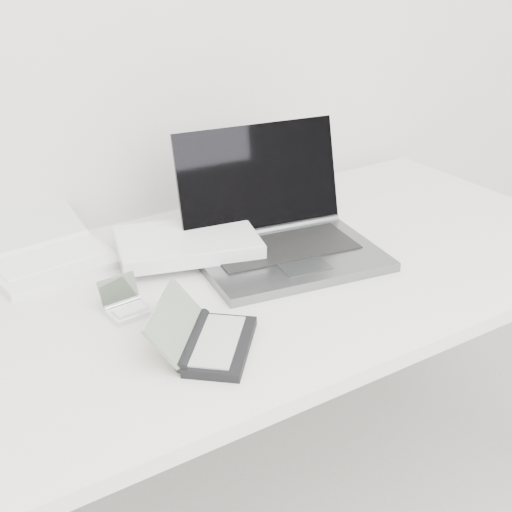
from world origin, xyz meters
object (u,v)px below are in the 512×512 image
desk (258,290)px  laptop_large (246,237)px  netbook_open_white (44,253)px  palmtop_charcoal (208,340)px

desk → laptop_large: (0.02, 0.08, 0.09)m
netbook_open_white → desk: bearing=-44.8°
desk → netbook_open_white: netbook_open_white is taller
laptop_large → palmtop_charcoal: 0.38m
desk → laptop_large: laptop_large is taller
laptop_large → palmtop_charcoal: bearing=-123.0°
desk → netbook_open_white: bearing=141.0°
palmtop_charcoal → laptop_large: bearing=-0.4°
netbook_open_white → palmtop_charcoal: palmtop_charcoal is taller
laptop_large → netbook_open_white: size_ratio=1.65×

